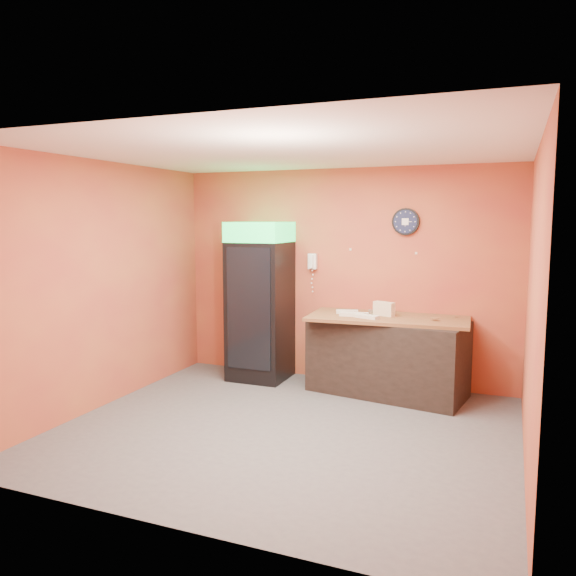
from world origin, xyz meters
The scene contains 15 objects.
floor centered at (0.00, 0.00, 0.00)m, with size 4.50×4.50×0.00m, color #47474C.
back_wall centered at (0.00, 2.00, 1.40)m, with size 4.50×0.02×2.80m, color #B66033.
left_wall centered at (-2.25, 0.00, 1.40)m, with size 0.02×4.00×2.80m, color #B66033.
right_wall centered at (2.25, 0.00, 1.40)m, with size 0.02×4.00×2.80m, color #B66033.
ceiling centered at (0.00, 0.00, 2.80)m, with size 4.50×4.00×0.02m, color white.
beverage_cooler centered at (-1.04, 1.60, 1.03)m, with size 0.74×0.76×2.11m.
prep_counter centered at (0.70, 1.59, 0.46)m, with size 1.85×0.82×0.93m, color black.
wall_clock centered at (0.81, 1.97, 2.11)m, with size 0.34×0.06×0.34m.
wall_phone centered at (-0.41, 1.95, 1.58)m, with size 0.11×0.10×0.21m.
butcher_paper centered at (0.70, 1.59, 0.95)m, with size 1.91×0.90×0.04m, color brown.
sub_roll_stack centered at (0.64, 1.62, 1.05)m, with size 0.28×0.19×0.17m.
wrapped_sandwich_left centered at (0.28, 1.45, 0.99)m, with size 0.30×0.12×0.04m, color silver.
wrapped_sandwich_mid centered at (0.49, 1.37, 0.99)m, with size 0.28×0.11×0.04m, color silver.
wrapped_sandwich_right centered at (0.17, 1.62, 0.99)m, with size 0.27×0.11×0.04m, color silver.
kitchen_tool centered at (0.46, 1.66, 1.00)m, with size 0.06×0.06×0.06m, color silver.
Camera 1 is at (2.08, -5.11, 2.15)m, focal length 35.00 mm.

